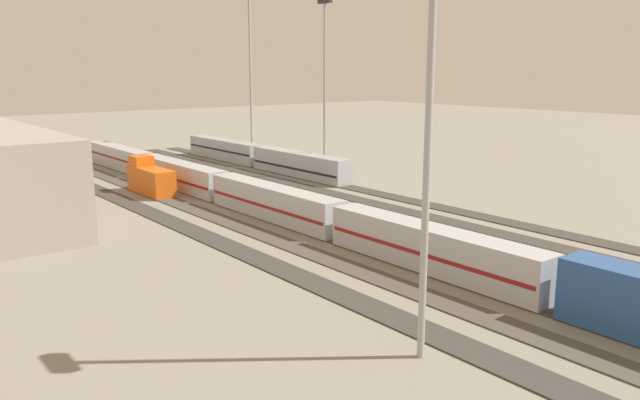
{
  "coord_description": "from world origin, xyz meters",
  "views": [
    {
      "loc": [
        -58.44,
        44.51,
        17.08
      ],
      "look_at": [
        -3.72,
        1.37,
        2.5
      ],
      "focal_mm": 35.04,
      "sensor_mm": 36.0,
      "label": 1
    }
  ],
  "objects_px": {
    "train_on_track_5": "(150,179)",
    "train_on_track_4": "(263,199)",
    "train_on_track_0": "(259,156)",
    "light_mast_0": "(325,64)",
    "light_mast_1": "(429,102)",
    "light_mast_2": "(250,50)"
  },
  "relations": [
    {
      "from": "light_mast_2",
      "to": "train_on_track_0",
      "type": "bearing_deg",
      "value": 156.88
    },
    {
      "from": "light_mast_2",
      "to": "train_on_track_4",
      "type": "bearing_deg",
      "value": 149.42
    },
    {
      "from": "train_on_track_5",
      "to": "train_on_track_0",
      "type": "bearing_deg",
      "value": -66.7
    },
    {
      "from": "train_on_track_0",
      "to": "train_on_track_4",
      "type": "bearing_deg",
      "value": 147.91
    },
    {
      "from": "train_on_track_0",
      "to": "light_mast_1",
      "type": "xyz_separation_m",
      "value": [
        -69.14,
        32.99,
        13.33
      ]
    },
    {
      "from": "train_on_track_5",
      "to": "light_mast_1",
      "type": "height_order",
      "value": "light_mast_1"
    },
    {
      "from": "train_on_track_4",
      "to": "light_mast_2",
      "type": "relative_size",
      "value": 3.46
    },
    {
      "from": "light_mast_0",
      "to": "train_on_track_0",
      "type": "bearing_deg",
      "value": 11.92
    },
    {
      "from": "train_on_track_5",
      "to": "train_on_track_0",
      "type": "height_order",
      "value": "train_on_track_5"
    },
    {
      "from": "train_on_track_5",
      "to": "light_mast_0",
      "type": "xyz_separation_m",
      "value": [
        -3.95,
        -28.11,
        15.77
      ]
    },
    {
      "from": "train_on_track_5",
      "to": "train_on_track_4",
      "type": "relative_size",
      "value": 0.09
    },
    {
      "from": "light_mast_1",
      "to": "train_on_track_4",
      "type": "bearing_deg",
      "value": -19.23
    },
    {
      "from": "train_on_track_5",
      "to": "train_on_track_0",
      "type": "relative_size",
      "value": 0.21
    },
    {
      "from": "light_mast_0",
      "to": "light_mast_2",
      "type": "distance_m",
      "value": 21.91
    },
    {
      "from": "train_on_track_0",
      "to": "light_mast_0",
      "type": "height_order",
      "value": "light_mast_0"
    },
    {
      "from": "train_on_track_0",
      "to": "light_mast_0",
      "type": "bearing_deg",
      "value": -168.08
    },
    {
      "from": "train_on_track_4",
      "to": "light_mast_1",
      "type": "distance_m",
      "value": 41.61
    },
    {
      "from": "train_on_track_0",
      "to": "light_mast_1",
      "type": "relative_size",
      "value": 2.0
    },
    {
      "from": "train_on_track_4",
      "to": "light_mast_1",
      "type": "relative_size",
      "value": 4.87
    },
    {
      "from": "train_on_track_5",
      "to": "train_on_track_4",
      "type": "xyz_separation_m",
      "value": [
        -21.13,
        -5.0,
        -0.1
      ]
    },
    {
      "from": "light_mast_0",
      "to": "train_on_track_4",
      "type": "bearing_deg",
      "value": 126.64
    },
    {
      "from": "train_on_track_0",
      "to": "light_mast_2",
      "type": "distance_m",
      "value": 20.07
    }
  ]
}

